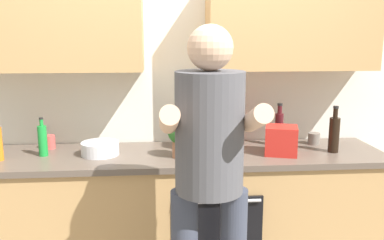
% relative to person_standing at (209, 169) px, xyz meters
% --- Properties ---
extents(back_wall_unit, '(4.00, 0.38, 2.50)m').
position_rel_person_standing_xyz_m(back_wall_unit, '(-0.12, 1.02, 0.47)').
color(back_wall_unit, silver).
rests_on(back_wall_unit, ground).
extents(counter, '(2.84, 0.67, 0.90)m').
position_rel_person_standing_xyz_m(counter, '(-0.12, 0.75, -0.58)').
color(counter, tan).
rests_on(counter, ground).
extents(person_standing, '(0.49, 0.45, 1.74)m').
position_rel_person_standing_xyz_m(person_standing, '(0.00, 0.00, 0.00)').
color(person_standing, '#383D4C').
rests_on(person_standing, ground).
extents(bottle_soy, '(0.07, 0.07, 0.32)m').
position_rel_person_standing_xyz_m(bottle_soy, '(0.95, 0.69, -0.00)').
color(bottle_soy, black).
rests_on(bottle_soy, counter).
extents(bottle_hotsauce, '(0.08, 0.08, 0.34)m').
position_rel_person_standing_xyz_m(bottle_hotsauce, '(0.31, 0.96, 0.02)').
color(bottle_hotsauce, red).
rests_on(bottle_hotsauce, counter).
extents(bottle_wine, '(0.06, 0.06, 0.31)m').
position_rel_person_standing_xyz_m(bottle_wine, '(0.62, 0.89, 0.00)').
color(bottle_wine, '#471419').
rests_on(bottle_wine, counter).
extents(bottle_soda, '(0.06, 0.06, 0.26)m').
position_rel_person_standing_xyz_m(bottle_soda, '(-1.02, 0.76, -0.02)').
color(bottle_soda, '#198C33').
rests_on(bottle_soda, counter).
extents(cup_stoneware, '(0.09, 0.09, 0.08)m').
position_rel_person_standing_xyz_m(cup_stoneware, '(0.89, 0.91, -0.09)').
color(cup_stoneware, slate).
rests_on(cup_stoneware, counter).
extents(cup_ceramic, '(0.08, 0.08, 0.09)m').
position_rel_person_standing_xyz_m(cup_ceramic, '(-1.03, 0.95, -0.08)').
color(cup_ceramic, '#BF4C47').
rests_on(cup_ceramic, counter).
extents(mixing_bowl, '(0.25, 0.25, 0.09)m').
position_rel_person_standing_xyz_m(mixing_bowl, '(-0.64, 0.76, -0.09)').
color(mixing_bowl, silver).
rests_on(mixing_bowl, counter).
extents(knife_block, '(0.10, 0.14, 0.31)m').
position_rel_person_standing_xyz_m(knife_block, '(-0.01, 0.84, -0.00)').
color(knife_block, brown).
rests_on(knife_block, counter).
extents(potted_herb, '(0.17, 0.17, 0.26)m').
position_rel_person_standing_xyz_m(potted_herb, '(-0.11, 0.65, 0.02)').
color(potted_herb, '#9E6647').
rests_on(potted_herb, counter).
extents(grocery_bag_crisps, '(0.25, 0.24, 0.19)m').
position_rel_person_standing_xyz_m(grocery_bag_crisps, '(0.57, 0.67, -0.04)').
color(grocery_bag_crisps, red).
rests_on(grocery_bag_crisps, counter).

